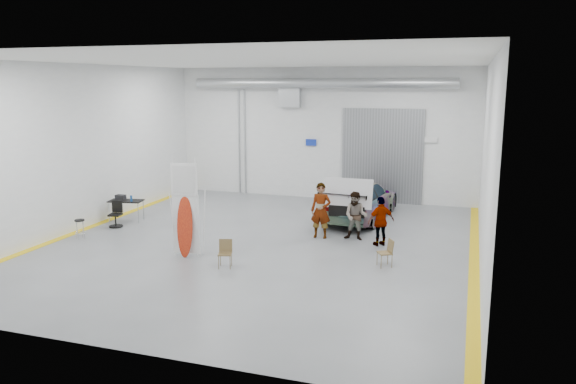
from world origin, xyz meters
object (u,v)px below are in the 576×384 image
(folding_chair_near, at_px, (225,259))
(surfboard_display, at_px, (185,217))
(person_a, at_px, (321,211))
(shop_stool, at_px, (80,229))
(office_chair, at_px, (116,216))
(work_table, at_px, (125,200))
(sedan_car, at_px, (360,199))
(person_b, at_px, (356,216))
(person_c, at_px, (381,221))
(folding_chair_far, at_px, (385,258))

(folding_chair_near, bearing_deg, surfboard_display, 144.01)
(person_a, distance_m, folding_chair_near, 4.44)
(shop_stool, xyz_separation_m, office_chair, (0.20, 1.81, 0.08))
(folding_chair_near, distance_m, office_chair, 6.58)
(person_a, xyz_separation_m, office_chair, (-7.67, -0.95, -0.55))
(shop_stool, bearing_deg, work_table, 91.13)
(sedan_car, relative_size, person_b, 3.10)
(person_a, height_order, person_b, person_a)
(office_chair, bearing_deg, shop_stool, -105.99)
(sedan_car, distance_m, person_a, 3.35)
(person_c, height_order, work_table, person_c)
(work_table, height_order, office_chair, work_table)
(person_c, xyz_separation_m, work_table, (-10.06, 0.29, -0.02))
(person_a, xyz_separation_m, folding_chair_far, (2.60, -2.43, -0.72))
(surfboard_display, relative_size, work_table, 2.25)
(person_b, distance_m, work_table, 9.14)
(surfboard_display, relative_size, office_chair, 3.22)
(work_table, bearing_deg, office_chair, -74.64)
(person_a, relative_size, surfboard_display, 0.62)
(work_table, bearing_deg, sedan_car, 20.66)
(sedan_car, distance_m, person_c, 3.82)
(person_a, height_order, person_c, person_a)
(person_a, distance_m, surfboard_display, 4.85)
(work_table, bearing_deg, person_a, 0.08)
(surfboard_display, height_order, work_table, surfboard_display)
(person_a, height_order, folding_chair_near, person_a)
(surfboard_display, distance_m, office_chair, 4.98)
(sedan_car, bearing_deg, folding_chair_near, 74.69)
(sedan_car, xyz_separation_m, work_table, (-8.67, -3.27, 0.05))
(sedan_car, xyz_separation_m, folding_chair_near, (-2.57, -7.24, -0.51))
(person_b, relative_size, folding_chair_far, 2.07)
(shop_stool, bearing_deg, folding_chair_far, 1.85)
(work_table, bearing_deg, folding_chair_near, -33.05)
(folding_chair_near, xyz_separation_m, shop_stool, (-6.04, 1.22, 0.09))
(person_c, xyz_separation_m, folding_chair_far, (0.46, -2.12, -0.58))
(person_c, relative_size, shop_stool, 2.42)
(person_c, relative_size, surfboard_display, 0.53)
(surfboard_display, height_order, shop_stool, surfboard_display)
(sedan_car, bearing_deg, office_chair, 30.85)
(sedan_car, xyz_separation_m, shop_stool, (-8.62, -6.02, -0.42))
(office_chair, bearing_deg, person_c, -5.79)
(person_a, distance_m, work_table, 7.93)
(person_b, bearing_deg, folding_chair_far, -59.21)
(person_c, bearing_deg, surfboard_display, -9.61)
(surfboard_display, relative_size, folding_chair_near, 3.83)
(person_c, relative_size, folding_chair_far, 2.04)
(sedan_car, height_order, work_table, sedan_car)
(sedan_car, distance_m, folding_chair_far, 6.00)
(sedan_car, xyz_separation_m, person_a, (-0.75, -3.26, 0.21))
(sedan_car, bearing_deg, work_table, 24.93)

